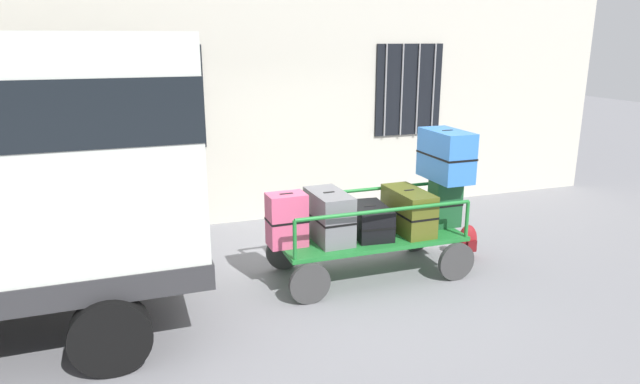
{
  "coord_description": "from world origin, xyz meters",
  "views": [
    {
      "loc": [
        -2.35,
        -6.0,
        2.84
      ],
      "look_at": [
        -0.28,
        -0.16,
        1.12
      ],
      "focal_mm": 31.21,
      "sensor_mm": 36.0,
      "label": 1
    }
  ],
  "objects": [
    {
      "name": "ground_plane",
      "position": [
        0.0,
        0.0,
        0.0
      ],
      "size": [
        40.0,
        40.0,
        0.0
      ],
      "primitive_type": "plane",
      "color": "gray"
    },
    {
      "name": "building_wall",
      "position": [
        0.0,
        2.55,
        2.5
      ],
      "size": [
        12.0,
        0.38,
        5.0
      ],
      "color": "beige",
      "rests_on": "ground"
    },
    {
      "name": "luggage_cart",
      "position": [
        0.35,
        -0.16,
        0.41
      ],
      "size": [
        2.34,
        1.08,
        0.52
      ],
      "color": "#1E722D",
      "rests_on": "ground"
    },
    {
      "name": "cart_railing",
      "position": [
        0.35,
        -0.16,
        0.9
      ],
      "size": [
        2.21,
        0.94,
        0.46
      ],
      "color": "#1E722D",
      "rests_on": "luggage_cart"
    },
    {
      "name": "suitcase_left_bottom",
      "position": [
        -0.69,
        -0.17,
        0.83
      ],
      "size": [
        0.45,
        0.33,
        0.62
      ],
      "color": "#CC4C72",
      "rests_on": "luggage_cart"
    },
    {
      "name": "suitcase_midleft_bottom",
      "position": [
        -0.17,
        -0.16,
        0.81
      ],
      "size": [
        0.42,
        0.76,
        0.59
      ],
      "color": "slate",
      "rests_on": "luggage_cart"
    },
    {
      "name": "suitcase_center_bottom",
      "position": [
        0.35,
        -0.17,
        0.7
      ],
      "size": [
        0.49,
        0.73,
        0.37
      ],
      "color": "black",
      "rests_on": "luggage_cart"
    },
    {
      "name": "suitcase_midright_bottom",
      "position": [
        0.87,
        -0.18,
        0.78
      ],
      "size": [
        0.39,
        0.83,
        0.53
      ],
      "color": "#4C5119",
      "rests_on": "luggage_cart"
    },
    {
      "name": "suitcase_right_bottom",
      "position": [
        1.39,
        -0.18,
        0.82
      ],
      "size": [
        0.38,
        0.27,
        0.6
      ],
      "color": "#194C28",
      "rests_on": "luggage_cart"
    },
    {
      "name": "suitcase_right_middle",
      "position": [
        1.39,
        -0.13,
        1.43
      ],
      "size": [
        0.41,
        0.77,
        0.63
      ],
      "color": "#3372C6",
      "rests_on": "suitcase_right_bottom"
    },
    {
      "name": "backpack",
      "position": [
        1.85,
        -0.07,
        0.22
      ],
      "size": [
        0.27,
        0.22,
        0.44
      ],
      "color": "maroon",
      "rests_on": "ground"
    }
  ]
}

